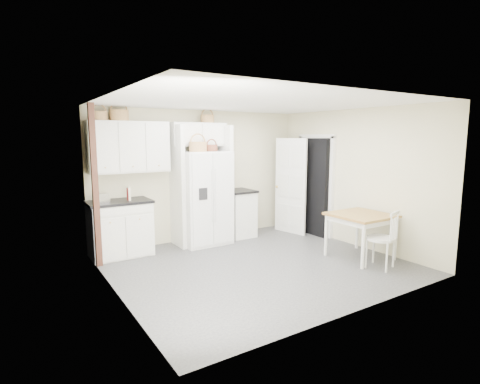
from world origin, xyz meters
TOP-DOWN VIEW (x-y plane):
  - floor at (0.00, 0.00)m, footprint 4.50×4.50m
  - ceiling at (0.00, 0.00)m, footprint 4.50×4.50m
  - wall_back at (0.00, 2.00)m, footprint 4.50×0.00m
  - wall_left at (-2.25, 0.00)m, footprint 0.00×4.00m
  - wall_right at (2.25, 0.00)m, footprint 0.00×4.00m
  - refrigerator at (-0.15, 1.62)m, footprint 0.93×0.75m
  - base_cab_left at (-1.75, 1.70)m, footprint 1.02×0.64m
  - base_cab_right at (0.70, 1.70)m, footprint 0.53×0.64m
  - dining_table at (1.70, -0.65)m, footprint 0.94×0.94m
  - windsor_chair at (1.57, -1.17)m, footprint 0.58×0.55m
  - counter_left at (-1.75, 1.70)m, footprint 1.06×0.68m
  - counter_right at (0.70, 1.70)m, footprint 0.58×0.68m
  - toaster at (-2.06, 1.60)m, footprint 0.26×0.18m
  - cookbook_red at (-1.60, 1.62)m, footprint 0.03×0.14m
  - cookbook_cream at (-1.60, 1.62)m, footprint 0.05×0.16m
  - basket_upper_a at (-1.98, 1.83)m, footprint 0.27×0.27m
  - basket_upper_b at (-1.65, 1.83)m, footprint 0.32×0.32m
  - basket_bridge_b at (0.06, 1.83)m, footprint 0.27×0.27m
  - basket_fridge_a at (-0.31, 1.52)m, footprint 0.34×0.34m
  - basket_fridge_b at (-0.02, 1.52)m, footprint 0.23×0.23m
  - upper_cabinet at (-1.50, 1.83)m, footprint 1.40×0.34m
  - bridge_cabinet at (-0.15, 1.83)m, footprint 1.12×0.34m
  - fridge_panel_left at (-0.66, 1.70)m, footprint 0.08×0.60m
  - fridge_panel_right at (0.36, 1.70)m, footprint 0.08×0.60m
  - trim_post at (-2.20, 1.35)m, footprint 0.09×0.09m
  - doorway_void at (2.16, 1.00)m, footprint 0.18×0.85m
  - door_slab at (1.80, 1.33)m, footprint 0.21×0.79m

SIDE VIEW (x-z plane):
  - floor at x=0.00m, z-range 0.00..0.00m
  - dining_table at x=1.70m, z-range 0.00..0.77m
  - base_cab_right at x=0.70m, z-range 0.00..0.94m
  - base_cab_left at x=-1.75m, z-range 0.00..0.94m
  - windsor_chair at x=1.57m, z-range 0.00..0.96m
  - refrigerator at x=-0.15m, z-range 0.00..1.81m
  - counter_right at x=0.70m, z-range 0.94..0.98m
  - counter_left at x=-1.75m, z-range 0.94..0.98m
  - doorway_void at x=2.16m, z-range 0.00..2.05m
  - door_slab at x=1.80m, z-range 0.00..2.05m
  - toaster at x=-2.06m, z-range 0.98..1.14m
  - cookbook_red at x=-1.60m, z-range 0.98..1.20m
  - cookbook_cream at x=-1.60m, z-range 0.98..1.22m
  - fridge_panel_left at x=-0.66m, z-range 0.00..2.30m
  - fridge_panel_right at x=0.36m, z-range 0.00..2.30m
  - wall_back at x=0.00m, z-range -0.95..3.55m
  - wall_left at x=-2.25m, z-range -0.70..3.30m
  - wall_right at x=2.25m, z-range -0.70..3.30m
  - trim_post at x=-2.20m, z-range 0.00..2.60m
  - basket_fridge_b at x=-0.02m, z-range 1.81..1.93m
  - basket_fridge_a at x=-0.31m, z-range 1.81..1.99m
  - upper_cabinet at x=-1.50m, z-range 1.45..2.35m
  - bridge_cabinet at x=-0.15m, z-range 1.90..2.35m
  - basket_upper_a at x=-1.98m, z-range 2.35..2.50m
  - basket_bridge_b at x=0.06m, z-range 2.35..2.51m
  - basket_upper_b at x=-1.65m, z-range 2.35..2.54m
  - ceiling at x=0.00m, z-range 2.60..2.60m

